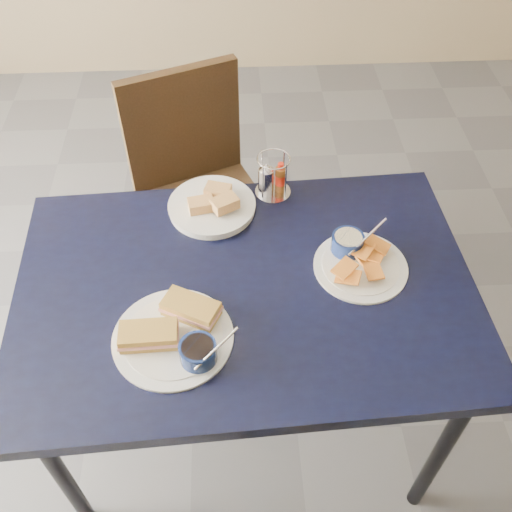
{
  "coord_description": "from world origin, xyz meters",
  "views": [
    {
      "loc": [
        -0.19,
        -0.88,
        1.93
      ],
      "look_at": [
        -0.14,
        0.12,
        0.82
      ],
      "focal_mm": 40.0,
      "sensor_mm": 36.0,
      "label": 1
    }
  ],
  "objects_px": {
    "bread_basket": "(213,205)",
    "dining_table": "(246,300)",
    "plantain_plate": "(356,257)",
    "chair_far": "(204,177)",
    "condiment_caddy": "(272,178)",
    "sandwich_plate": "(176,333)"
  },
  "relations": [
    {
      "from": "plantain_plate",
      "to": "condiment_caddy",
      "type": "bearing_deg",
      "value": 125.36
    },
    {
      "from": "sandwich_plate",
      "to": "bread_basket",
      "type": "distance_m",
      "value": 0.47
    },
    {
      "from": "chair_far",
      "to": "sandwich_plate",
      "type": "xyz_separation_m",
      "value": [
        -0.04,
        -0.87,
        0.24
      ]
    },
    {
      "from": "chair_far",
      "to": "sandwich_plate",
      "type": "bearing_deg",
      "value": -92.95
    },
    {
      "from": "dining_table",
      "to": "chair_far",
      "type": "height_order",
      "value": "chair_far"
    },
    {
      "from": "sandwich_plate",
      "to": "bread_basket",
      "type": "xyz_separation_m",
      "value": [
        0.09,
        0.46,
        -0.01
      ]
    },
    {
      "from": "bread_basket",
      "to": "dining_table",
      "type": "bearing_deg",
      "value": -73.71
    },
    {
      "from": "sandwich_plate",
      "to": "condiment_caddy",
      "type": "xyz_separation_m",
      "value": [
        0.27,
        0.53,
        0.03
      ]
    },
    {
      "from": "dining_table",
      "to": "condiment_caddy",
      "type": "xyz_separation_m",
      "value": [
        0.09,
        0.37,
        0.12
      ]
    },
    {
      "from": "plantain_plate",
      "to": "condiment_caddy",
      "type": "height_order",
      "value": "condiment_caddy"
    },
    {
      "from": "dining_table",
      "to": "chair_far",
      "type": "distance_m",
      "value": 0.74
    },
    {
      "from": "sandwich_plate",
      "to": "condiment_caddy",
      "type": "bearing_deg",
      "value": 62.78
    },
    {
      "from": "chair_far",
      "to": "dining_table",
      "type": "bearing_deg",
      "value": -79.55
    },
    {
      "from": "plantain_plate",
      "to": "bread_basket",
      "type": "distance_m",
      "value": 0.46
    },
    {
      "from": "plantain_plate",
      "to": "chair_far",
      "type": "bearing_deg",
      "value": 124.23
    },
    {
      "from": "chair_far",
      "to": "plantain_plate",
      "type": "bearing_deg",
      "value": -55.77
    },
    {
      "from": "chair_far",
      "to": "bread_basket",
      "type": "xyz_separation_m",
      "value": [
        0.04,
        -0.41,
        0.24
      ]
    },
    {
      "from": "sandwich_plate",
      "to": "condiment_caddy",
      "type": "height_order",
      "value": "condiment_caddy"
    },
    {
      "from": "dining_table",
      "to": "bread_basket",
      "type": "relative_size",
      "value": 4.91
    },
    {
      "from": "plantain_plate",
      "to": "condiment_caddy",
      "type": "relative_size",
      "value": 1.89
    },
    {
      "from": "dining_table",
      "to": "bread_basket",
      "type": "bearing_deg",
      "value": 106.29
    },
    {
      "from": "dining_table",
      "to": "plantain_plate",
      "type": "distance_m",
      "value": 0.33
    }
  ]
}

